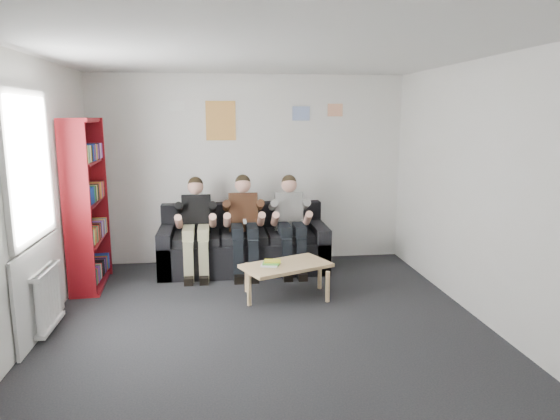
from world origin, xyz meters
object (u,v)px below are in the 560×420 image
Objects in this scene: sofa at (244,246)px; bookshelf at (87,204)px; person_left at (196,227)px; person_middle at (244,225)px; person_right at (291,224)px; coffee_table at (286,268)px.

sofa is 2.13m from bookshelf.
bookshelf is 1.60× the size of person_left.
person_middle is 0.64m from person_right.
sofa is 2.27× the size of coffee_table.
person_right is (0.64, -0.20, 0.35)m from sofa.
person_right is at bearing 0.57° from person_left.
coffee_table is 0.76× the size of person_middle.
person_left reaches higher than sofa.
sofa is at bearing 18.23° from person_left.
person_middle is at bearing 114.02° from coffee_table.
person_middle reaches higher than sofa.
person_right is at bearing -0.45° from person_middle.
bookshelf is at bearing -172.08° from person_middle.
bookshelf reaches higher than person_right.
person_left is (-1.08, 0.99, 0.31)m from coffee_table.
person_middle reaches higher than person_left.
person_left is at bearing 8.54° from bookshelf.
person_middle is 1.01× the size of person_right.
person_left reaches higher than coffee_table.
person_right is at bearing 78.61° from coffee_table.
sofa is 0.41m from person_middle.
coffee_table is 0.77× the size of person_left.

